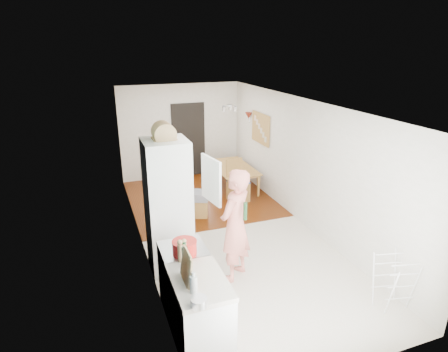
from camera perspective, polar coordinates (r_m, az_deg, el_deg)
room_shell at (r=6.86m, az=0.46°, el=0.63°), size 3.20×7.00×2.50m
floor at (r=7.36m, az=0.43°, el=-8.60°), size 3.20×7.00×0.01m
wood_floor_overlay at (r=8.95m, az=-3.74°, el=-3.27°), size 3.20×3.30×0.01m
sage_wall_panel at (r=4.44m, az=-9.72°, el=-2.27°), size 0.02×3.00×1.30m
tile_splashback at (r=4.28m, az=-7.66°, el=-13.62°), size 0.02×1.90×0.50m
doorway_recess at (r=10.18m, az=-5.41°, el=5.44°), size 0.90×0.04×2.00m
base_cabinet at (r=4.76m, az=-3.68°, el=-20.30°), size 0.60×0.90×0.86m
worktop at (r=4.48m, az=-3.82°, el=-15.79°), size 0.62×0.92×0.06m
range_cooker at (r=5.34m, az=-6.08°, el=-15.28°), size 0.60×0.60×0.88m
cooker_top at (r=5.09m, az=-6.27°, el=-11.03°), size 0.60×0.60×0.04m
fridge_housing at (r=5.90m, az=-8.49°, el=-4.69°), size 0.66×0.66×2.15m
fridge_door at (r=5.59m, az=-1.97°, el=-0.61°), size 0.14×0.56×0.70m
fridge_interior at (r=5.79m, az=-5.73°, el=0.01°), size 0.02×0.52×0.66m
pinboard at (r=9.07m, az=5.64°, el=7.24°), size 0.03×0.90×0.70m
pinboard_frame at (r=9.06m, az=5.55°, el=7.23°), size 0.00×0.94×0.74m
wall_sconce at (r=9.59m, az=3.77°, el=9.19°), size 0.18×0.18×0.16m
person at (r=5.61m, az=1.71°, el=-6.08°), size 0.91×0.87×2.10m
dining_table at (r=9.43m, az=1.50°, el=-0.45°), size 0.78×1.39×0.49m
dining_chair at (r=8.58m, az=2.18°, el=-0.80°), size 0.47×0.47×0.98m
stool at (r=7.93m, az=-3.63°, el=-4.86°), size 0.39×0.39×0.40m
grey_drape at (r=7.81m, az=-3.77°, el=-3.00°), size 0.49×0.49×0.17m
drying_rack at (r=5.80m, az=24.41°, el=-14.61°), size 0.47×0.44×0.78m
bread_bin at (r=5.57m, az=-9.17°, el=6.48°), size 0.38×0.37×0.18m
red_casserole at (r=4.90m, az=-6.04°, el=-10.76°), size 0.38×0.38×0.19m
steel_pan at (r=4.08m, az=-3.85°, el=-18.59°), size 0.21×0.21×0.09m
held_bottle at (r=5.42m, az=3.24°, el=-5.36°), size 0.06×0.06×0.27m
bottle_a at (r=4.62m, az=-5.93°, el=-12.22°), size 0.08×0.08×0.27m
bottle_b at (r=4.64m, az=-6.09°, el=-12.14°), size 0.07×0.07×0.26m
bottle_c at (r=4.22m, az=-4.65°, el=-16.14°), size 0.09×0.09×0.20m
pepper_mill_front at (r=4.75m, az=-6.69°, el=-11.57°), size 0.07×0.07×0.23m
pepper_mill_back at (r=4.80m, az=-6.05°, el=-11.26°), size 0.07×0.07×0.21m
chopping_boards at (r=4.33m, az=-5.74°, el=-13.68°), size 0.05×0.29×0.39m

